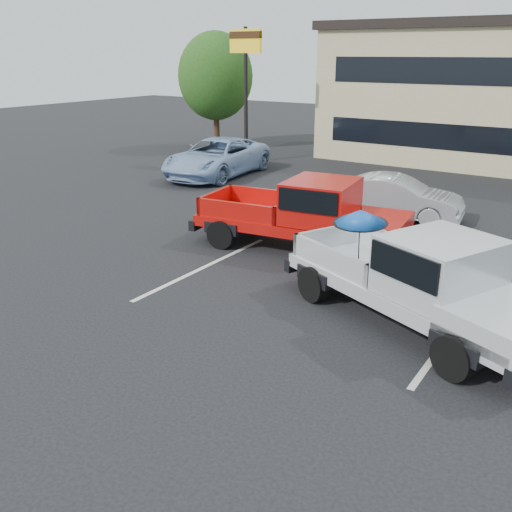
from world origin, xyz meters
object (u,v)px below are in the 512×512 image
at_px(motel_sign, 246,59).
at_px(blue_suv, 217,157).
at_px(silver_sedan, 395,198).
at_px(silver_pickup, 428,278).
at_px(tree_left, 215,76).
at_px(red_pickup, 314,212).

distance_m(motel_sign, blue_suv, 5.04).
bearing_deg(silver_sedan, silver_pickup, -163.66).
distance_m(tree_left, red_pickup, 17.92).
relative_size(tree_left, silver_pickup, 1.00).
bearing_deg(silver_pickup, motel_sign, 159.31).
height_order(tree_left, silver_sedan, tree_left).
bearing_deg(blue_suv, motel_sign, 96.50).
relative_size(motel_sign, red_pickup, 1.01).
relative_size(tree_left, silver_sedan, 1.48).
distance_m(red_pickup, blue_suv, 10.15).
height_order(motel_sign, silver_sedan, motel_sign).
relative_size(silver_pickup, silver_sedan, 1.47).
distance_m(tree_left, silver_sedan, 15.99).
bearing_deg(silver_sedan, tree_left, 49.72).
xyz_separation_m(tree_left, red_pickup, (12.60, -12.45, -2.70)).
xyz_separation_m(motel_sign, silver_pickup, (12.50, -12.38, -3.60)).
height_order(tree_left, red_pickup, tree_left).
distance_m(silver_pickup, blue_suv, 15.03).
xyz_separation_m(silver_sedan, blue_suv, (-8.63, 2.20, 0.10)).
bearing_deg(tree_left, silver_sedan, -32.11).
distance_m(motel_sign, tree_left, 5.08).
xyz_separation_m(tree_left, silver_pickup, (16.50, -15.38, -2.68)).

